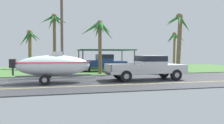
{
  "coord_description": "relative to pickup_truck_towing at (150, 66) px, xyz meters",
  "views": [
    {
      "loc": [
        -7.58,
        -14.46,
        1.95
      ],
      "look_at": [
        -3.95,
        0.27,
        1.34
      ],
      "focal_mm": 34.17,
      "sensor_mm": 36.0,
      "label": 1
    }
  ],
  "objects": [
    {
      "name": "utility_pole",
      "position": [
        -6.32,
        4.52,
        3.58
      ],
      "size": [
        0.24,
        1.8,
        8.88
      ],
      "color": "brown",
      "rests_on": "ground"
    },
    {
      "name": "palm_tree_near_right",
      "position": [
        -10.21,
        14.14,
        2.59
      ],
      "size": [
        2.86,
        3.24,
        4.99
      ],
      "color": "brown",
      "rests_on": "ground"
    },
    {
      "name": "pickup_truck_towing",
      "position": [
        0.0,
        0.0,
        0.0
      ],
      "size": [
        6.0,
        2.17,
        1.8
      ],
      "color": "silver",
      "rests_on": "ground"
    },
    {
      "name": "parked_sedan_near",
      "position": [
        -6.22,
        8.12,
        -0.34
      ],
      "size": [
        4.45,
        1.93,
        1.38
      ],
      "color": "beige",
      "rests_on": "ground"
    },
    {
      "name": "carport_awning",
      "position": [
        -0.73,
        12.89,
        1.34
      ],
      "size": [
        6.86,
        5.92,
        2.47
      ],
      "color": "#4C4238",
      "rests_on": "ground"
    },
    {
      "name": "palm_tree_near_left",
      "position": [
        5.75,
        5.51,
        3.42
      ],
      "size": [
        3.12,
        3.18,
        6.21
      ],
      "color": "brown",
      "rests_on": "ground"
    },
    {
      "name": "parked_pickup_background",
      "position": [
        -1.9,
        7.71,
        0.01
      ],
      "size": [
        5.58,
        1.98,
        1.86
      ],
      "color": "navy",
      "rests_on": "ground"
    },
    {
      "name": "boat_on_trailer",
      "position": [
        -6.94,
        -0.0,
        0.13
      ],
      "size": [
        6.19,
        2.34,
        2.4
      ],
      "color": "gray",
      "rests_on": "ground"
    },
    {
      "name": "ground",
      "position": [
        1.05,
        8.14,
        -1.03
      ],
      "size": [
        36.0,
        22.0,
        0.11
      ],
      "color": "#38383D"
    },
    {
      "name": "palm_tree_far_right",
      "position": [
        -7.23,
        13.75,
        4.31
      ],
      "size": [
        3.5,
        3.27,
        7.08
      ],
      "color": "brown",
      "rests_on": "ground"
    },
    {
      "name": "palm_tree_far_left",
      "position": [
        9.56,
        12.9,
        2.77
      ],
      "size": [
        3.1,
        2.79,
        5.03
      ],
      "color": "brown",
      "rests_on": "ground"
    },
    {
      "name": "palm_tree_mid",
      "position": [
        -2.91,
        4.83,
        2.89
      ],
      "size": [
        3.28,
        3.06,
        5.05
      ],
      "color": "brown",
      "rests_on": "ground"
    }
  ]
}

